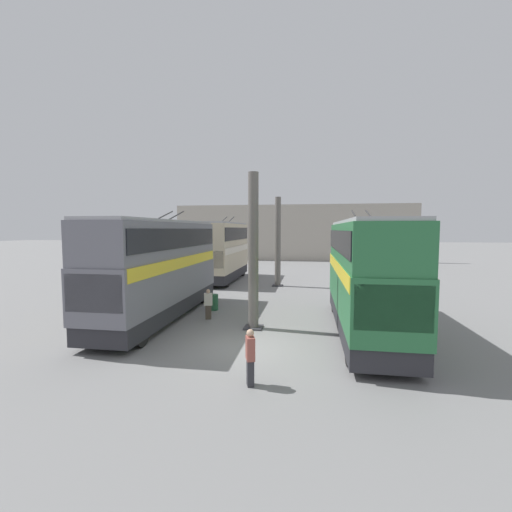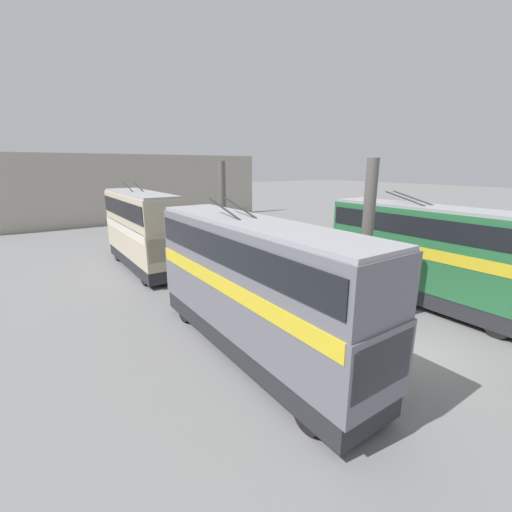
# 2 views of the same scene
# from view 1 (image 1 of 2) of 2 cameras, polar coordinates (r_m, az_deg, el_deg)

# --- Properties ---
(ground_plane) EXTENTS (240.00, 240.00, 0.00)m
(ground_plane) POSITION_cam_1_polar(r_m,az_deg,el_deg) (14.17, -2.32, -15.02)
(ground_plane) COLOR slate
(depot_back_wall) EXTENTS (0.50, 36.00, 8.41)m
(depot_back_wall) POSITION_cam_1_polar(r_m,az_deg,el_deg) (51.55, 6.08, 3.88)
(depot_back_wall) COLOR #A8A093
(depot_back_wall) RESTS_ON ground_plane
(support_column_near) EXTENTS (0.87, 0.87, 7.37)m
(support_column_near) POSITION_cam_1_polar(r_m,az_deg,el_deg) (16.10, -0.44, 0.32)
(support_column_near) COLOR #605B56
(support_column_near) RESTS_ON ground_plane
(support_column_far) EXTENTS (0.87, 0.87, 7.37)m
(support_column_far) POSITION_cam_1_polar(r_m,az_deg,el_deg) (28.34, 3.66, 2.11)
(support_column_far) COLOR #605B56
(support_column_far) RESTS_ON ground_plane
(bus_left_near) EXTENTS (10.82, 2.54, 5.73)m
(bus_left_near) POSITION_cam_1_polar(r_m,az_deg,el_deg) (16.22, 17.76, -2.16)
(bus_left_near) COLOR black
(bus_left_near) RESTS_ON ground_plane
(bus_right_near) EXTENTS (11.35, 2.54, 5.82)m
(bus_right_near) POSITION_cam_1_polar(r_m,az_deg,el_deg) (18.60, -15.68, -1.12)
(bus_right_near) COLOR black
(bus_right_near) RESTS_ON ground_plane
(bus_right_far) EXTENTS (9.77, 2.54, 5.97)m
(bus_right_far) POSITION_cam_1_polar(r_m,az_deg,el_deg) (31.49, -5.27, 1.39)
(bus_right_far) COLOR black
(bus_right_far) RESTS_ON ground_plane
(person_by_right_row) EXTENTS (0.32, 0.46, 1.59)m
(person_by_right_row) POSITION_cam_1_polar(r_m,az_deg,el_deg) (18.31, -7.96, -7.85)
(person_by_right_row) COLOR #473D33
(person_by_right_row) RESTS_ON ground_plane
(person_aisle_foreground) EXTENTS (0.47, 0.36, 1.74)m
(person_aisle_foreground) POSITION_cam_1_polar(r_m,az_deg,el_deg) (10.73, -0.96, -16.30)
(person_aisle_foreground) COLOR #2D2D33
(person_aisle_foreground) RESTS_ON ground_plane
(oil_drum) EXTENTS (0.56, 0.56, 0.92)m
(oil_drum) POSITION_cam_1_polar(r_m,az_deg,el_deg) (20.37, -7.07, -7.65)
(oil_drum) COLOR #235638
(oil_drum) RESTS_ON ground_plane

